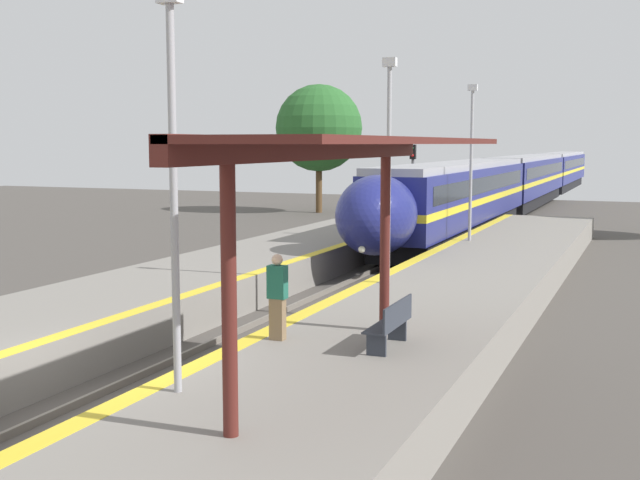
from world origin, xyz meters
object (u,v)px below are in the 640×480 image
Objects in this scene: train at (524,179)px; lamppost_mid at (389,157)px; person_waiting at (277,296)px; lamppost_near at (173,168)px; platform_bench at (392,323)px; lamppost_far at (471,153)px; railway_signal at (413,183)px.

lamppost_mid is at bearing -86.70° from train.
lamppost_near reaches higher than person_waiting.
train is at bearing 95.54° from platform_bench.
lamppost_mid is at bearing 108.45° from platform_bench.
lamppost_near reaches higher than platform_bench.
person_waiting is (2.29, -46.86, -0.33)m from train.
lamppost_near is at bearing -87.38° from train.
lamppost_far is at bearing -85.55° from train.
train is at bearing 92.80° from person_waiting.
lamppost_near is (-2.22, -3.76, 2.93)m from platform_bench.
lamppost_near is at bearing -90.00° from lamppost_far.
person_waiting is 0.28× the size of lamppost_far.
train is 22.94m from railway_signal.
lamppost_mid is at bearing 90.00° from lamppost_near.
railway_signal is 0.79× the size of lamppost_mid.
lamppost_near is 1.00× the size of lamppost_far.
railway_signal is 0.79× the size of lamppost_near.
lamppost_far reaches higher than platform_bench.
train is at bearing 94.45° from lamppost_far.
railway_signal is (-6.49, 23.79, 1.37)m from platform_bench.
railway_signal is (-4.26, 24.01, 0.98)m from person_waiting.
train is 50.50m from lamppost_near.
person_waiting is 24.41m from railway_signal.
lamppost_mid is (-2.22, 6.64, 2.93)m from platform_bench.
lamppost_far is at bearing -57.65° from railway_signal.
person_waiting is at bearing 90.20° from lamppost_near.
platform_bench is 1.00× the size of person_waiting.
lamppost_far reaches higher than train.
lamppost_mid is (4.27, -17.15, 1.56)m from railway_signal.
lamppost_far is (0.00, 10.41, 0.00)m from lamppost_mid.
railway_signal reaches higher than train.
lamppost_near is 20.81m from lamppost_far.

